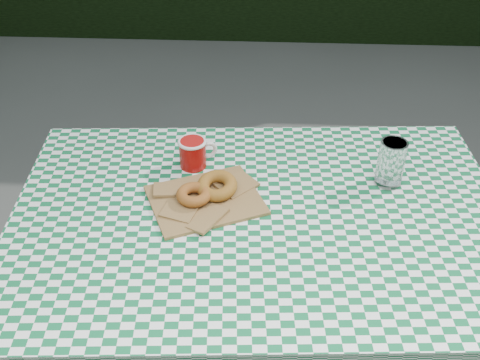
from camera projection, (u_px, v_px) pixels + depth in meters
The scene contains 7 objects.
table at pixel (257, 317), 1.66m from camera, with size 1.21×0.81×0.75m, color #50311B.
tablecloth at pixel (259, 216), 1.44m from camera, with size 1.23×0.83×0.01m, color #0E5D33.
paper_bag at pixel (205, 199), 1.48m from camera, with size 0.27×0.22×0.01m, color olive.
bagel_front at pixel (194, 195), 1.46m from camera, with size 0.09×0.09×0.03m, color #994A1F.
bagel_back at pixel (217, 186), 1.48m from camera, with size 0.10×0.10×0.03m, color brown.
coffee_mug at pixel (193, 153), 1.58m from camera, with size 0.15×0.15×0.08m, color #980B09, non-canonical shape.
drinking_glass at pixel (391, 163), 1.51m from camera, with size 0.07×0.07×0.13m, color white.
Camera 1 is at (0.20, -1.09, 1.68)m, focal length 43.58 mm.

